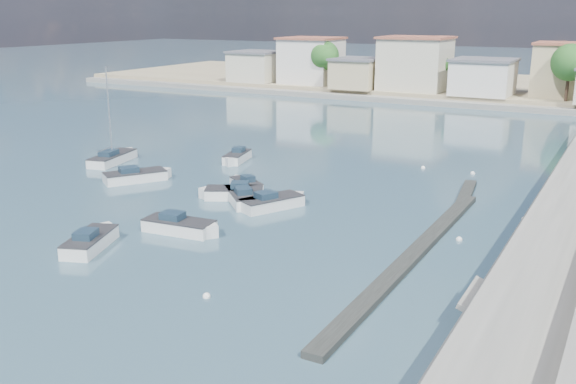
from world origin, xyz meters
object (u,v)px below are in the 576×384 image
at_px(motorboat_g, 237,158).
at_px(motorboat_h, 183,227).
at_px(motorboat_c, 241,197).
at_px(motorboat_d, 231,193).
at_px(motorboat_e, 138,176).
at_px(motorboat_f, 245,185).
at_px(motorboat_b, 274,203).
at_px(sailboat, 114,158).
at_px(motorboat_a, 92,241).

xyz_separation_m(motorboat_g, motorboat_h, (7.96, -18.37, -0.00)).
xyz_separation_m(motorboat_c, motorboat_d, (-1.14, 0.35, -0.00)).
bearing_deg(motorboat_e, motorboat_d, -3.65).
xyz_separation_m(motorboat_f, motorboat_h, (1.99, -10.51, 0.00)).
height_order(motorboat_c, motorboat_e, same).
height_order(motorboat_g, motorboat_h, same).
relative_size(motorboat_b, motorboat_f, 1.39).
height_order(motorboat_d, motorboat_h, same).
distance_m(motorboat_d, sailboat, 16.91).
height_order(motorboat_h, sailboat, sailboat).
distance_m(motorboat_a, sailboat, 22.80).
distance_m(motorboat_c, motorboat_f, 3.23).
bearing_deg(motorboat_c, motorboat_b, -2.79).
relative_size(motorboat_d, motorboat_g, 1.03).
bearing_deg(motorboat_d, motorboat_h, -78.35).
bearing_deg(motorboat_f, motorboat_b, -34.44).
bearing_deg(sailboat, motorboat_d, -16.36).
height_order(motorboat_e, sailboat, sailboat).
bearing_deg(motorboat_b, motorboat_h, -107.83).
relative_size(motorboat_b, motorboat_e, 0.96).
xyz_separation_m(motorboat_b, motorboat_c, (-2.92, 0.14, 0.00)).
bearing_deg(motorboat_b, motorboat_g, 133.63).
relative_size(motorboat_c, motorboat_d, 0.97).
bearing_deg(motorboat_c, sailboat, 163.59).
bearing_deg(motorboat_e, motorboat_h, -37.37).
xyz_separation_m(motorboat_c, motorboat_h, (0.51, -7.63, -0.00)).
bearing_deg(motorboat_g, motorboat_f, -52.78).
xyz_separation_m(motorboat_c, motorboat_f, (-1.48, 2.87, -0.00)).
bearing_deg(motorboat_c, motorboat_a, -102.12).
height_order(motorboat_a, sailboat, sailboat).
distance_m(motorboat_a, motorboat_h, 5.62).
bearing_deg(motorboat_e, motorboat_f, 11.65).
height_order(motorboat_a, motorboat_d, same).
distance_m(motorboat_a, motorboat_d, 12.73).
bearing_deg(motorboat_a, motorboat_b, 65.43).
height_order(motorboat_c, sailboat, sailboat).
distance_m(motorboat_e, motorboat_h, 14.16).
bearing_deg(motorboat_e, motorboat_g, 71.36).
height_order(motorboat_a, motorboat_f, same).
height_order(motorboat_c, motorboat_f, same).
bearing_deg(motorboat_d, sailboat, 163.64).
xyz_separation_m(motorboat_a, sailboat, (-14.73, 17.41, 0.04)).
relative_size(motorboat_c, motorboat_h, 0.87).
bearing_deg(motorboat_a, motorboat_h, 55.97).
xyz_separation_m(motorboat_b, motorboat_h, (-2.41, -7.49, 0.00)).
bearing_deg(motorboat_g, motorboat_d, -58.71).
bearing_deg(sailboat, motorboat_e, -32.10).
distance_m(motorboat_c, motorboat_d, 1.19).
bearing_deg(motorboat_a, motorboat_c, 77.88).
height_order(motorboat_b, sailboat, sailboat).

